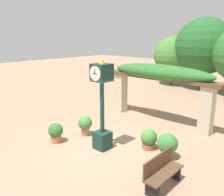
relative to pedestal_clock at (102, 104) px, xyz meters
name	(u,v)px	position (x,y,z in m)	size (l,w,h in m)	color
ground_plane	(104,146)	(-0.09, 0.16, -1.64)	(60.00, 60.00, 0.00)	#9E7A60
pedestal_clock	(102,104)	(0.00, 0.00, 0.00)	(0.58, 0.63, 3.19)	#14332D
pergola	(159,78)	(-0.09, 3.75, 0.40)	(5.60, 1.09, 2.66)	#BCB299
potted_plant_near_left	(56,132)	(-1.64, -0.82, -1.24)	(0.55, 0.55, 0.74)	#B26B4C
potted_plant_near_right	(149,139)	(1.23, 1.09, -1.28)	(0.58, 0.58, 0.71)	#9E563D
potted_plant_far_left	(167,145)	(2.05, 0.92, -1.17)	(0.67, 0.67, 0.85)	#9E563D
potted_plant_far_right	(85,124)	(-1.32, 0.35, -1.17)	(0.57, 0.57, 0.81)	#B26B4C
park_bench	(162,172)	(2.72, -0.52, -1.22)	(0.42, 1.37, 0.89)	brown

